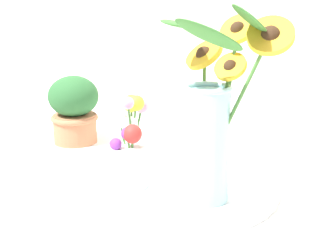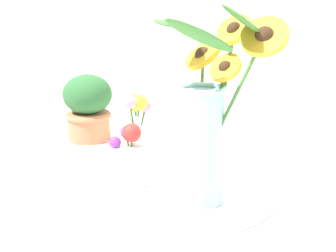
% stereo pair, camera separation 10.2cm
% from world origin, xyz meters
% --- Properties ---
extents(ground_plane, '(6.00, 6.00, 0.00)m').
position_xyz_m(ground_plane, '(0.00, 0.00, 0.00)').
color(ground_plane, silver).
extents(serving_tray, '(0.50, 0.50, 0.02)m').
position_xyz_m(serving_tray, '(0.03, 0.11, 0.01)').
color(serving_tray, silver).
rests_on(serving_tray, ground_plane).
extents(mason_jar_sunflowers, '(0.26, 0.20, 0.40)m').
position_xyz_m(mason_jar_sunflowers, '(0.17, 0.08, 0.19)').
color(mason_jar_sunflowers, '#9ED1D6').
rests_on(mason_jar_sunflowers, serving_tray).
extents(vase_small_center, '(0.07, 0.07, 0.14)m').
position_xyz_m(vase_small_center, '(-0.01, 0.03, 0.08)').
color(vase_small_center, white).
rests_on(vase_small_center, serving_tray).
extents(vase_bulb_right, '(0.09, 0.08, 0.18)m').
position_xyz_m(vase_bulb_right, '(-0.08, 0.10, 0.11)').
color(vase_bulb_right, white).
rests_on(vase_bulb_right, serving_tray).
extents(potted_plant, '(0.14, 0.14, 0.20)m').
position_xyz_m(potted_plant, '(-0.39, 0.19, 0.10)').
color(potted_plant, '#B7704C').
rests_on(potted_plant, ground_plane).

